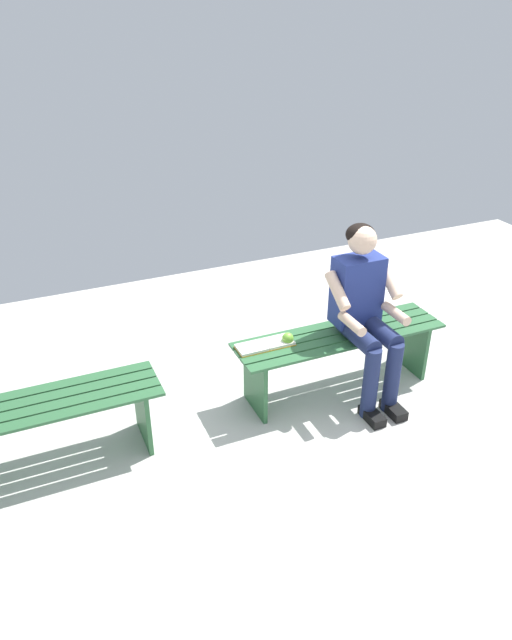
{
  "coord_description": "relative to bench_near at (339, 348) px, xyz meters",
  "views": [
    {
      "loc": [
        2.03,
        3.14,
        2.62
      ],
      "look_at": [
        0.73,
        0.15,
        0.83
      ],
      "focal_mm": 33.06,
      "sensor_mm": 36.0,
      "label": 1
    }
  ],
  "objects": [
    {
      "name": "ground_plane",
      "position": [
        1.04,
        1.0,
        -0.38
      ],
      "size": [
        10.0,
        7.0,
        0.04
      ],
      "primitive_type": "cube",
      "color": "beige"
    },
    {
      "name": "bench_near",
      "position": [
        0.0,
        0.0,
        0.0
      ],
      "size": [
        1.58,
        0.41,
        0.48
      ],
      "rotation": [
        0.0,
        0.0,
        0.0
      ],
      "color": "#2D6038",
      "rests_on": "ground"
    },
    {
      "name": "bench_far",
      "position": [
        2.09,
        0.0,
        -0.01
      ],
      "size": [
        1.45,
        0.41,
        0.48
      ],
      "rotation": [
        0.0,
        0.0,
        0.0
      ],
      "color": "#2D6038",
      "rests_on": "ground"
    },
    {
      "name": "person_seated",
      "position": [
        -0.12,
        0.1,
        0.35
      ],
      "size": [
        0.5,
        0.69,
        1.28
      ],
      "color": "navy",
      "rests_on": "ground"
    },
    {
      "name": "apple",
      "position": [
        0.41,
        -0.03,
        0.16
      ],
      "size": [
        0.08,
        0.08,
        0.08
      ],
      "primitive_type": "sphere",
      "color": "#72B738",
      "rests_on": "bench_near"
    },
    {
      "name": "book_open",
      "position": [
        0.57,
        -0.06,
        0.13
      ],
      "size": [
        0.41,
        0.16,
        0.02
      ],
      "rotation": [
        0.0,
        0.0,
        0.0
      ],
      "color": "white",
      "rests_on": "bench_near"
    }
  ]
}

